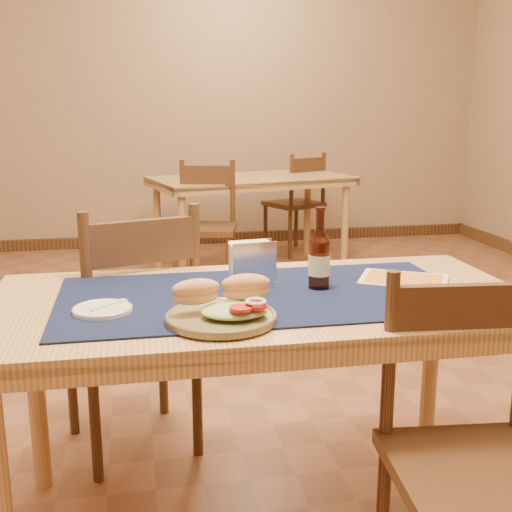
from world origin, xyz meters
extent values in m
cube|color=brown|center=(0.00, 0.00, -0.01)|extent=(6.00, 7.00, 0.02)
cube|color=#978161|center=(0.00, 3.51, 1.40)|extent=(6.00, 0.02, 2.80)
cylinder|color=tan|center=(-0.72, -0.48, 0.35)|extent=(0.06, 0.06, 0.71)
cylinder|color=tan|center=(0.72, -0.48, 0.35)|extent=(0.06, 0.06, 0.71)
cube|color=tan|center=(0.00, -0.80, 0.73)|extent=(1.60, 0.80, 0.04)
cube|color=#0F193A|center=(0.00, -0.80, 0.75)|extent=(1.20, 0.60, 0.01)
cube|color=#4C321B|center=(0.00, 3.47, 0.05)|extent=(6.00, 0.06, 0.10)
cylinder|color=tan|center=(-0.03, 1.98, 0.35)|extent=(0.06, 0.06, 0.71)
cylinder|color=tan|center=(1.32, 2.33, 0.35)|extent=(0.06, 0.06, 0.71)
cylinder|color=tan|center=(-0.19, 2.58, 0.35)|extent=(0.06, 0.06, 0.71)
cylinder|color=tan|center=(1.16, 2.92, 0.35)|extent=(0.06, 0.06, 0.71)
cube|color=tan|center=(0.57, 2.45, 0.73)|extent=(1.70, 1.14, 0.04)
cylinder|color=#4C321B|center=(-0.27, -0.01, 0.24)|extent=(0.04, 0.04, 0.48)
cylinder|color=#4C321B|center=(-0.64, -0.12, 0.24)|extent=(0.04, 0.04, 0.48)
cylinder|color=#4C321B|center=(-0.16, -0.37, 0.24)|extent=(0.04, 0.04, 0.48)
cylinder|color=#4C321B|center=(-0.53, -0.48, 0.24)|extent=(0.04, 0.04, 0.48)
cube|color=#4C321B|center=(-0.40, -0.24, 0.48)|extent=(0.56, 0.56, 0.04)
cube|color=#4C321B|center=(-0.34, -0.44, 0.85)|extent=(0.38, 0.14, 0.15)
cylinder|color=#4C321B|center=(-0.16, -0.38, 0.73)|extent=(0.04, 0.04, 0.49)
cylinder|color=#4C321B|center=(-0.53, -0.49, 0.73)|extent=(0.04, 0.04, 0.49)
cylinder|color=#4C321B|center=(0.62, -1.20, 0.22)|extent=(0.04, 0.04, 0.45)
cube|color=#4C321B|center=(0.42, -1.36, 0.45)|extent=(0.46, 0.46, 0.04)
cube|color=#4C321B|center=(0.44, -1.17, 0.80)|extent=(0.36, 0.06, 0.14)
cylinder|color=#4C321B|center=(0.26, -1.15, 0.68)|extent=(0.04, 0.04, 0.46)
cylinder|color=#4C321B|center=(-0.10, 1.70, 0.23)|extent=(0.04, 0.04, 0.46)
cylinder|color=#4C321B|center=(0.25, 1.61, 0.23)|extent=(0.04, 0.04, 0.46)
cylinder|color=#4C321B|center=(-0.02, 2.05, 0.23)|extent=(0.04, 0.04, 0.46)
cylinder|color=#4C321B|center=(0.34, 1.97, 0.23)|extent=(0.04, 0.04, 0.46)
cube|color=#4C321B|center=(0.12, 1.83, 0.46)|extent=(0.51, 0.51, 0.04)
cube|color=#4C321B|center=(0.16, 2.02, 0.81)|extent=(0.36, 0.11, 0.14)
cylinder|color=#4C321B|center=(-0.02, 2.06, 0.69)|extent=(0.04, 0.04, 0.47)
cylinder|color=#4C321B|center=(0.34, 1.98, 0.69)|extent=(0.04, 0.04, 0.47)
cylinder|color=#4C321B|center=(1.12, 3.15, 0.22)|extent=(0.04, 0.04, 0.45)
cylinder|color=#4C321B|center=(0.79, 3.00, 0.22)|extent=(0.04, 0.04, 0.45)
cylinder|color=#4C321B|center=(1.27, 2.83, 0.22)|extent=(0.04, 0.04, 0.45)
cylinder|color=#4C321B|center=(0.94, 2.68, 0.22)|extent=(0.04, 0.04, 0.45)
cube|color=#4C321B|center=(1.03, 2.92, 0.45)|extent=(0.56, 0.56, 0.04)
cube|color=#4C321B|center=(1.11, 2.74, 0.80)|extent=(0.34, 0.18, 0.14)
cylinder|color=#4C321B|center=(1.27, 2.82, 0.68)|extent=(0.04, 0.04, 0.46)
cylinder|color=#4C321B|center=(0.95, 2.67, 0.68)|extent=(0.04, 0.04, 0.46)
cylinder|color=brown|center=(-0.15, -1.02, 0.76)|extent=(0.29, 0.29, 0.02)
torus|color=brown|center=(-0.15, -1.02, 0.77)|extent=(0.29, 0.29, 0.01)
ellipsoid|color=#AFC487|center=(-0.12, -1.04, 0.79)|extent=(0.18, 0.14, 0.03)
ellipsoid|color=tan|center=(-0.22, -1.00, 0.83)|extent=(0.13, 0.08, 0.07)
ellipsoid|color=tan|center=(-0.08, -0.98, 0.83)|extent=(0.13, 0.06, 0.07)
cylinder|color=#B01719|center=(-0.11, -1.08, 0.81)|extent=(0.06, 0.06, 0.01)
cylinder|color=#B01719|center=(-0.07, -1.07, 0.81)|extent=(0.05, 0.05, 0.01)
torus|color=silver|center=(-0.07, -1.07, 0.82)|extent=(0.06, 0.06, 0.01)
cylinder|color=silver|center=(-0.46, -0.88, 0.76)|extent=(0.16, 0.16, 0.01)
torus|color=silver|center=(-0.46, -0.88, 0.77)|extent=(0.16, 0.16, 0.01)
cube|color=#8FCD70|center=(-0.46, -0.88, 0.77)|extent=(0.08, 0.07, 0.00)
cube|color=#8FCD70|center=(-0.41, -0.83, 0.77)|extent=(0.04, 0.04, 0.00)
cylinder|color=#4D1B0D|center=(0.19, -0.76, 0.83)|extent=(0.06, 0.06, 0.15)
cone|color=#4D1B0D|center=(0.19, -0.76, 0.92)|extent=(0.06, 0.06, 0.04)
cylinder|color=#4D1B0D|center=(0.19, -0.76, 0.97)|extent=(0.03, 0.03, 0.06)
cylinder|color=#4D1B0D|center=(0.19, -0.76, 1.00)|extent=(0.03, 0.03, 0.01)
cylinder|color=beige|center=(0.19, -0.76, 0.83)|extent=(0.07, 0.07, 0.06)
cube|color=white|center=(-0.01, -0.67, 0.76)|extent=(0.16, 0.07, 0.00)
cube|color=white|center=(0.00, -0.70, 0.83)|extent=(0.14, 0.02, 0.13)
cube|color=white|center=(-0.01, -0.65, 0.83)|extent=(0.14, 0.02, 0.13)
cube|color=white|center=(-0.01, -0.67, 0.82)|extent=(0.14, 0.05, 0.12)
cube|color=#42A1D4|center=(0.00, -0.69, 0.83)|extent=(0.10, 0.02, 0.04)
cube|color=beige|center=(0.48, -0.73, 0.76)|extent=(0.33, 0.31, 0.00)
cube|color=#C57733|center=(0.48, -0.73, 0.76)|extent=(0.29, 0.26, 0.00)
camera|label=1|loc=(-0.36, -2.60, 1.30)|focal=45.00mm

